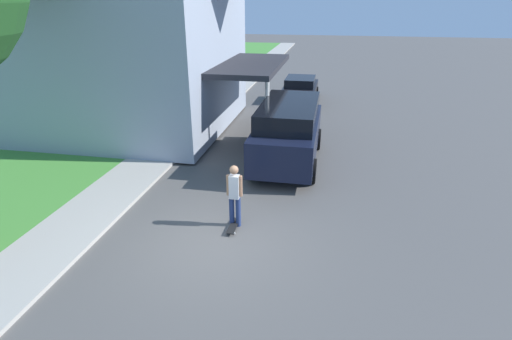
{
  "coord_description": "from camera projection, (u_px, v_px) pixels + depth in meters",
  "views": [
    {
      "loc": [
        2.64,
        -7.79,
        5.39
      ],
      "look_at": [
        0.65,
        2.45,
        0.9
      ],
      "focal_mm": 28.0,
      "sensor_mm": 36.0,
      "label": 1
    }
  ],
  "objects": [
    {
      "name": "suv_parked",
      "position": [
        288.0,
        131.0,
        13.89
      ],
      "size": [
        2.18,
        5.11,
        2.13
      ],
      "color": "black",
      "rests_on": "ground_plane"
    },
    {
      "name": "car_down_street",
      "position": [
        300.0,
        90.0,
        22.48
      ],
      "size": [
        1.92,
        4.11,
        1.37
      ],
      "color": "black",
      "rests_on": "ground_plane"
    },
    {
      "name": "skateboard",
      "position": [
        233.0,
        226.0,
        10.13
      ],
      "size": [
        0.21,
        0.78,
        0.1
      ],
      "color": "black",
      "rests_on": "ground_plane"
    },
    {
      "name": "house",
      "position": [
        100.0,
        17.0,
        16.79
      ],
      "size": [
        13.48,
        9.2,
        8.87
      ],
      "color": "#99A3B2",
      "rests_on": "lawn"
    },
    {
      "name": "skateboarder",
      "position": [
        235.0,
        193.0,
        9.95
      ],
      "size": [
        0.41,
        0.22,
        1.67
      ],
      "color": "navy",
      "rests_on": "ground_plane"
    },
    {
      "name": "sidewalk",
      "position": [
        167.0,
        147.0,
        15.64
      ],
      "size": [
        1.8,
        80.0,
        0.1
      ],
      "color": "#ADA89E",
      "rests_on": "ground_plane"
    },
    {
      "name": "lawn",
      "position": [
        66.0,
        140.0,
        16.41
      ],
      "size": [
        10.0,
        80.0,
        0.08
      ],
      "color": "#478E38",
      "rests_on": "ground_plane"
    },
    {
      "name": "ground_plane",
      "position": [
        210.0,
        242.0,
        9.62
      ],
      "size": [
        120.0,
        120.0,
        0.0
      ],
      "primitive_type": "plane",
      "color": "#54514F"
    }
  ]
}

